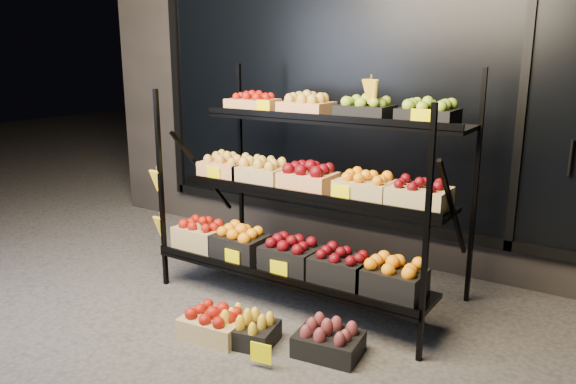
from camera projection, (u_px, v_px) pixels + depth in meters
The scene contains 7 objects.
ground at pixel (259, 327), 3.68m from camera, with size 24.00×24.00×0.00m, color #514F4C.
building at pixel (416, 53), 5.36m from camera, with size 6.00×2.08×3.50m.
display_rack at pixel (306, 192), 3.99m from camera, with size 2.18×1.02×1.69m.
tag_floor_b at pixel (261, 359), 3.18m from camera, with size 0.13×0.01×0.12m, color #F3E600.
floor_crate_midleft at pixel (247, 329), 3.48m from camera, with size 0.41×0.34×0.19m.
floor_crate_midright at pixel (214, 323), 3.54m from camera, with size 0.42×0.33×0.20m.
floor_crate_right at pixel (329, 340), 3.33m from camera, with size 0.41×0.33×0.20m.
Camera 1 is at (1.99, -2.71, 1.76)m, focal length 35.00 mm.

